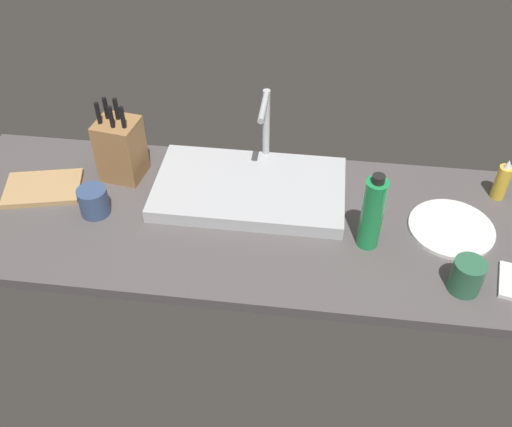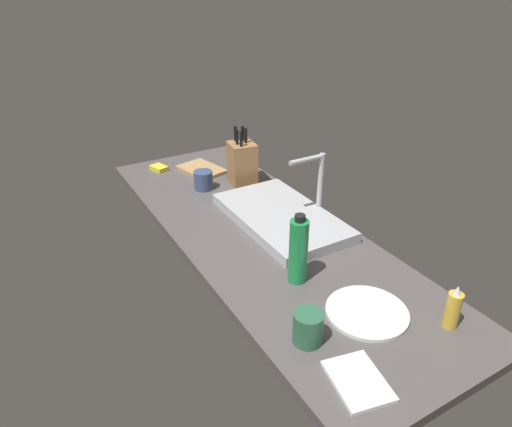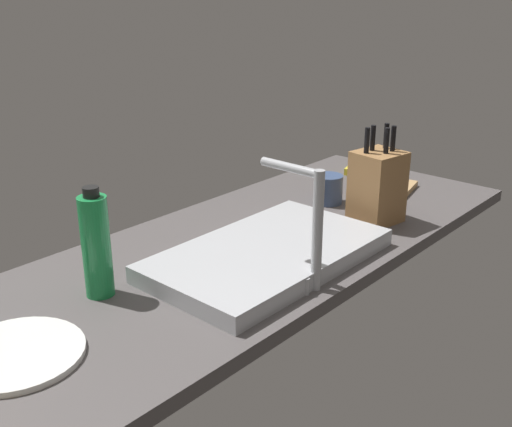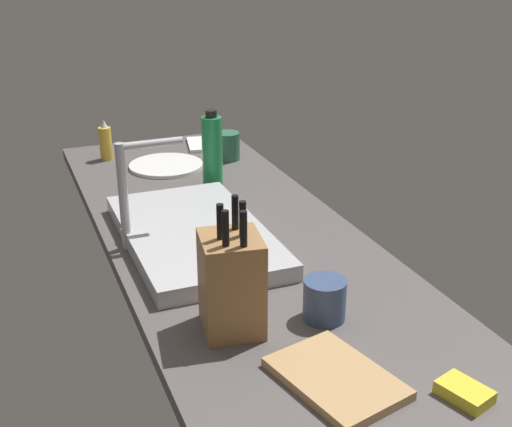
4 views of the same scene
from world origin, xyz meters
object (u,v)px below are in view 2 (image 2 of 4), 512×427
knife_block (242,163)px  coffee_mug (203,180)px  dinner_plate (367,312)px  sink_basin (281,217)px  faucet (317,180)px  dish_sponge (159,168)px  soap_bottle (453,309)px  ceramic_cup (308,328)px  water_bottle (298,251)px  dish_towel (358,381)px  cutting_board (201,170)px

knife_block → coffee_mug: bearing=-91.6°
dinner_plate → sink_basin: bearing=172.0°
faucet → dish_sponge: faucet is taller
soap_bottle → dinner_plate: 24.49cm
ceramic_cup → dish_sponge: (-140.46, 6.27, -3.70)cm
water_bottle → coffee_mug: bearing=177.9°
dinner_plate → knife_block: bearing=172.6°
dish_towel → ceramic_cup: size_ratio=1.77×
faucet → coffee_mug: 58.57cm
cutting_board → sink_basin: bearing=5.6°
water_bottle → dinner_plate: water_bottle is taller
dinner_plate → soap_bottle: bearing=46.9°
sink_basin → faucet: faucet is taller
knife_block → water_bottle: 82.15cm
dinner_plate → coffee_mug: size_ratio=2.82×
sink_basin → faucet: 21.20cm
faucet → cutting_board: (-69.49, -21.29, -16.06)cm
water_bottle → soap_bottle: bearing=32.3°
sink_basin → soap_bottle: soap_bottle is taller
cutting_board → dish_towel: cutting_board is taller
dish_sponge → sink_basin: bearing=17.8°
dinner_plate → coffee_mug: coffee_mug is taller
knife_block → soap_bottle: knife_block is taller
sink_basin → coffee_mug: size_ratio=6.65×
sink_basin → soap_bottle: (78.17, 8.66, 4.14)cm
knife_block → cutting_board: bearing=-145.9°
coffee_mug → dish_sponge: 34.38cm
water_bottle → coffee_mug: (-82.61, 3.01, -7.35)cm
cutting_board → dish_sponge: bearing=-123.2°
dinner_plate → dish_towel: (18.97, -20.27, 0.00)cm
sink_basin → cutting_board: sink_basin is taller
ceramic_cup → dish_sponge: 140.65cm
faucet → dish_towel: bearing=-29.5°
sink_basin → dinner_plate: 62.53cm
dish_towel → water_bottle: bearing=165.3°
soap_bottle → knife_block: bearing=-178.2°
sink_basin → knife_block: (-42.24, 4.80, 8.38)cm
dinner_plate → coffee_mug: 107.88cm
water_bottle → dish_towel: bearing=-14.7°
soap_bottle → dish_towel: (2.70, -37.66, -5.72)cm
cutting_board → dish_sponge: 22.31cm
faucet → knife_block: size_ratio=1.01×
soap_bottle → dinner_plate: (-16.27, -17.39, -5.72)cm
cutting_board → coffee_mug: bearing=-21.4°
knife_block → dinner_plate: (104.13, -13.53, -9.97)cm
knife_block → dish_sponge: bearing=-131.5°
ceramic_cup → dish_towel: bearing=7.4°
knife_block → dish_sponge: 47.78cm
knife_block → soap_bottle: bearing=10.6°
faucet → soap_bottle: bearing=-4.7°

